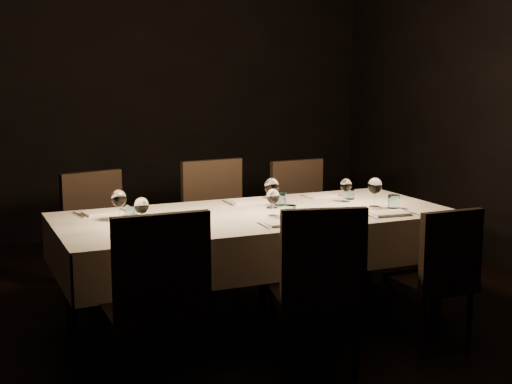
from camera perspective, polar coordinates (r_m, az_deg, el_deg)
name	(u,v)px	position (r m, az deg, el deg)	size (l,w,h in m)	color
room	(256,97)	(4.48, 0.00, 7.58)	(5.01, 6.01, 3.01)	black
dining_table	(256,225)	(4.58, 0.00, -2.63)	(2.52, 1.12, 0.76)	black
chair_near_left	(156,298)	(3.61, -7.98, -8.43)	(0.48, 0.48, 1.00)	black
place_setting_near_left	(147,219)	(4.10, -8.70, -2.12)	(0.34, 0.40, 0.18)	white
chair_near_center	(318,283)	(3.90, 4.96, -7.25)	(0.56, 0.56, 0.96)	black
place_setting_near_center	(280,208)	(4.38, 1.96, -1.28)	(0.32, 0.40, 0.18)	white
chair_near_right	(439,271)	(4.40, 14.46, -6.13)	(0.42, 0.42, 0.87)	black
place_setting_near_right	(384,198)	(4.75, 10.17, -0.46)	(0.36, 0.42, 0.20)	white
chair_far_left	(100,233)	(5.17, -12.36, -3.25)	(0.56, 0.56, 0.96)	black
place_setting_far_left	(117,206)	(4.49, -11.08, -1.09)	(0.36, 0.41, 0.19)	white
chair_far_center	(219,223)	(5.28, -2.95, -2.50)	(0.52, 0.52, 1.01)	black
place_setting_far_center	(267,194)	(4.81, 0.85, -0.16)	(0.36, 0.42, 0.20)	white
chair_far_right	(304,216)	(5.65, 3.85, -1.93)	(0.49, 0.49, 0.96)	black
place_setting_far_right	(339,191)	(5.07, 6.70, 0.11)	(0.30, 0.39, 0.16)	white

